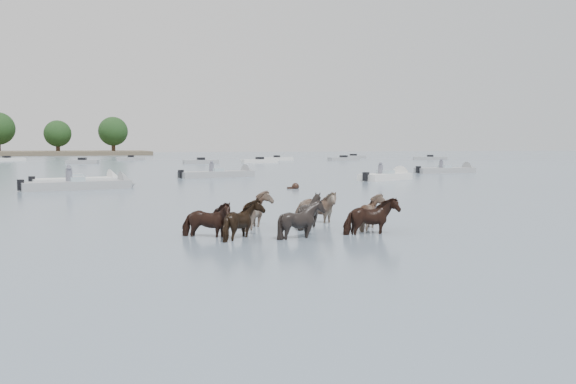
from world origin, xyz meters
name	(u,v)px	position (x,y,z in m)	size (l,w,h in m)	color
ground	(327,240)	(0.00, 0.00, 0.00)	(400.00, 400.00, 0.00)	#4C5D6E
pony_herd	(299,218)	(-0.15, 1.77, 0.40)	(6.65, 4.42, 1.39)	black
swimming_pony	(295,187)	(5.52, 18.10, 0.10)	(0.72, 0.44, 0.44)	black
motorboat_a	(88,181)	(-5.89, 25.38, 0.23)	(5.86, 2.81, 1.92)	silver
motorboat_b	(91,185)	(-5.74, 21.84, 0.22)	(6.61, 2.77, 1.92)	gray
motorboat_c	(226,174)	(4.61, 32.00, 0.22)	(6.72, 3.17, 1.92)	gray
motorboat_d	(391,177)	(15.30, 24.35, 0.23)	(5.24, 3.64, 1.92)	silver
motorboat_e	(452,170)	(26.00, 32.30, 0.22)	(6.27, 1.70, 1.92)	gray
distant_flotilla	(134,160)	(0.94, 77.56, 0.26)	(108.45, 27.19, 0.93)	silver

